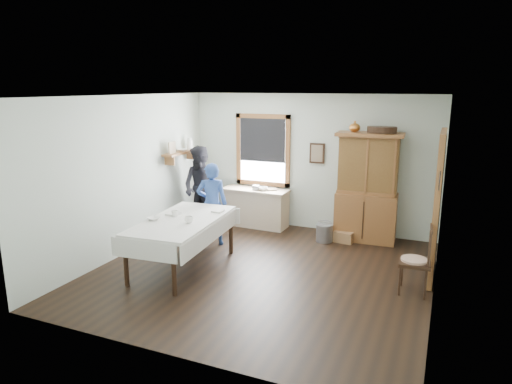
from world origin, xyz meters
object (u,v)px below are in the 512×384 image
woman_blue (212,207)px  dining_table (183,244)px  work_counter (255,207)px  wicker_basket (344,237)px  china_hutch (367,188)px  spindle_chair (415,259)px  figure_dark (202,191)px  pail (324,233)px

woman_blue → dining_table: bearing=71.8°
work_counter → wicker_basket: work_counter is taller
dining_table → wicker_basket: 3.08m
china_hutch → dining_table: size_ratio=0.99×
spindle_chair → figure_dark: 4.49m
china_hutch → figure_dark: size_ratio=1.30×
woman_blue → pail: bearing=-176.9°
dining_table → woman_blue: (-0.12, 1.20, 0.29)m
dining_table → woman_blue: size_ratio=1.45×
work_counter → spindle_chair: size_ratio=1.38×
china_hutch → wicker_basket: 1.00m
china_hutch → spindle_chair: china_hutch is taller
spindle_chair → wicker_basket: size_ratio=2.86×
pail → wicker_basket: pail is taller
pail → figure_dark: (-2.52, -0.15, 0.61)m
work_counter → pail: work_counter is taller
pail → figure_dark: 2.60m
woman_blue → spindle_chair: bearing=145.2°
figure_dark → work_counter: bearing=35.3°
dining_table → wicker_basket: size_ratio=5.86×
figure_dark → china_hutch: bearing=14.4°
china_hutch → pail: size_ratio=6.14×
work_counter → china_hutch: (2.25, -0.03, 0.62)m
work_counter → woman_blue: (-0.28, -1.35, 0.31)m
work_counter → spindle_chair: 3.86m
dining_table → figure_dark: figure_dark is taller
wicker_basket → pail: bearing=-161.9°
pail → figure_dark: size_ratio=0.21×
china_hutch → dining_table: bearing=-136.6°
china_hutch → woman_blue: (-2.53, -1.32, -0.31)m
china_hutch → wicker_basket: bearing=-144.1°
spindle_chair → pail: spindle_chair is taller
wicker_basket → dining_table: bearing=-132.8°
dining_table → spindle_chair: size_ratio=2.05×
dining_table → spindle_chair: (3.44, 0.51, 0.09)m
dining_table → pail: dining_table is taller
china_hutch → woman_blue: size_ratio=1.44×
dining_table → wicker_basket: dining_table is taller
spindle_chair → dining_table: bearing=-175.1°
dining_table → figure_dark: bearing=111.5°
spindle_chair → pail: 2.38m
work_counter → spindle_chair: spindle_chair is taller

